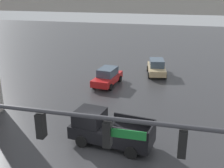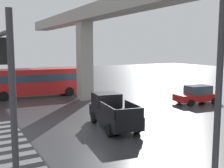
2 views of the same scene
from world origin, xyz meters
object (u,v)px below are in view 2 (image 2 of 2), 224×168
(pickup_truck, at_px, (112,112))
(city_bus, at_px, (32,81))
(sedan_red, at_px, (197,95))
(street_lamp_near_corner, at_px, (220,74))

(pickup_truck, height_order, city_bus, city_bus)
(sedan_red, height_order, street_lamp_near_corner, street_lamp_near_corner)
(sedan_red, bearing_deg, pickup_truck, -75.17)
(city_bus, bearing_deg, street_lamp_near_corner, -2.73)
(pickup_truck, bearing_deg, city_bus, -171.82)
(pickup_truck, relative_size, sedan_red, 1.19)
(street_lamp_near_corner, bearing_deg, sedan_red, 135.16)
(pickup_truck, distance_m, city_bus, 14.33)
(pickup_truck, xyz_separation_m, sedan_red, (-2.83, 10.68, -0.14))
(pickup_truck, bearing_deg, street_lamp_near_corner, -16.19)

